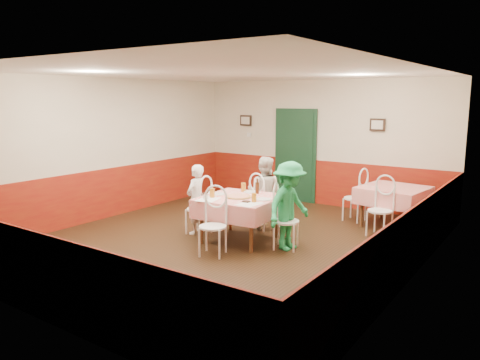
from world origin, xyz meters
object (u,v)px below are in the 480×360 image
Objects in this scene: chair_left at (199,209)px; chair_right at (286,221)px; beer_bottle at (257,187)px; second_table at (393,207)px; chair_near at (213,227)px; glass_b at (254,198)px; glass_c at (243,187)px; diner_far at (264,193)px; wallet at (246,202)px; main_table at (240,219)px; chair_far at (263,205)px; glass_a at (212,193)px; chair_second_b at (380,211)px; diner_right at (289,206)px; diner_left at (196,199)px; pizza at (238,197)px; chair_second_a at (355,198)px.

chair_left is 1.70m from chair_right.
second_table is at bearing 47.92° from beer_bottle.
chair_near is 6.23× the size of glass_b.
glass_c is 0.53m from diner_far.
chair_right is 0.71m from wallet.
chair_near is 3.77× the size of beer_bottle.
main_table is 1.36× the size of chair_right.
diner_far is at bearing 94.96° from main_table.
main_table is 0.91× the size of diner_far.
chair_left is at bearing 77.43° from chair_right.
glass_a reaches higher than chair_far.
chair_far is 1.00× the size of chair_second_b.
chair_near is 1.27m from diner_right.
chair_right and chair_near have the same top height.
glass_a is at bearing -131.93° from chair_second_b.
chair_second_b is 3.24m from diner_left.
glass_b is (-1.45, -2.57, 0.46)m from second_table.
chair_right is (1.69, 0.15, 0.00)m from chair_left.
wallet reaches higher than second_table.
wallet is at bearing 117.34° from chair_far.
chair_left reaches higher than second_table.
pizza is (-0.85, -0.12, 0.32)m from chair_right.
chair_right is 1.76m from diner_left.
diner_far is at bearing 94.53° from pizza.
chair_near is (0.15, -1.69, 0.00)m from chair_far.
diner_right is at bearing 93.79° from chair_left.
wallet is at bearing -52.78° from glass_c.
glass_b is 0.87m from glass_c.
pizza is 0.44m from glass_a.
chair_second_a is 3.07m from glass_a.
glass_c reaches higher than second_table.
chair_far is at bearing 103.94° from wallet.
beer_bottle is (-1.78, -1.22, 0.43)m from chair_second_b.
diner_far is at bearing 57.97° from diner_right.
diner_left is (-0.90, -0.08, 0.25)m from main_table.
diner_right is (1.79, 0.16, 0.09)m from diner_left.
glass_c is at bearing 126.43° from chair_left.
beer_bottle reaches higher than chair_near.
wallet is (-0.54, -0.35, 0.32)m from chair_right.
chair_far is (-0.07, 0.85, 0.08)m from main_table.
glass_a is at bearing 177.17° from wallet.
main_table is 2.94× the size of pizza.
diner_left is at bearing -144.24° from glass_c.
glass_a is at bearing -101.73° from glass_c.
diner_right is at bearing 124.02° from diner_far.
diner_far is at bearing -152.21° from chair_second_b.
chair_left is 8.18× the size of wallet.
second_table is 2.45m from diner_far.
glass_a is 1.06× the size of glass_b.
main_table is 0.85m from chair_near.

